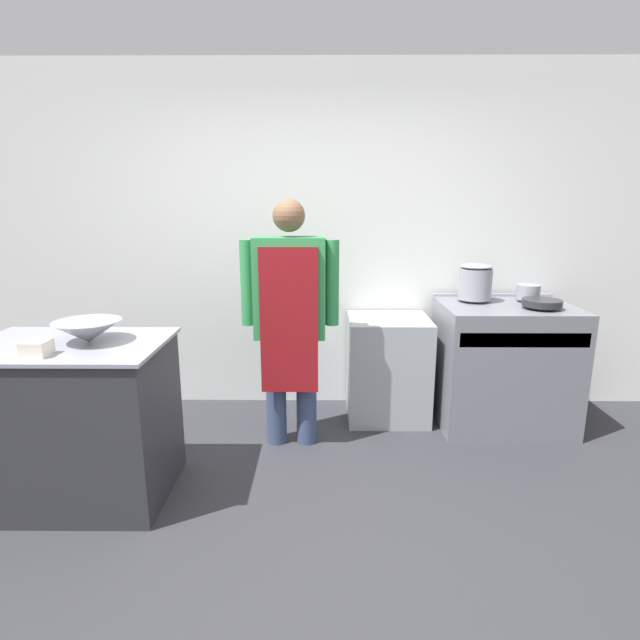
% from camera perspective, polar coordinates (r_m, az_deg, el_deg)
% --- Properties ---
extents(ground_plane, '(14.00, 14.00, 0.00)m').
position_cam_1_polar(ground_plane, '(2.60, -0.78, -26.34)').
color(ground_plane, '#2D2D33').
extents(wall_back, '(8.00, 0.05, 2.70)m').
position_cam_1_polar(wall_back, '(4.03, -0.24, 9.02)').
color(wall_back, white).
rests_on(wall_back, ground_plane).
extents(prep_counter, '(1.04, 0.72, 0.91)m').
position_cam_1_polar(prep_counter, '(3.18, -26.12, -10.31)').
color(prep_counter, '#2D2D33').
rests_on(prep_counter, ground_plane).
extents(stove, '(0.95, 0.72, 0.94)m').
position_cam_1_polar(stove, '(4.01, 20.16, -4.82)').
color(stove, slate).
rests_on(stove, ground_plane).
extents(fridge_unit, '(0.61, 0.57, 0.79)m').
position_cam_1_polar(fridge_unit, '(3.93, 7.73, -5.45)').
color(fridge_unit, '#93999E').
rests_on(fridge_unit, ground_plane).
extents(person_cook, '(0.65, 0.24, 1.68)m').
position_cam_1_polar(person_cook, '(3.32, -3.45, 1.13)').
color(person_cook, '#38476B').
rests_on(person_cook, ground_plane).
extents(mixing_bowl, '(0.36, 0.36, 0.12)m').
position_cam_1_polar(mixing_bowl, '(2.99, -25.00, -1.20)').
color(mixing_bowl, gray).
rests_on(mixing_bowl, prep_counter).
extents(plastic_tub, '(0.12, 0.12, 0.08)m').
position_cam_1_polar(plastic_tub, '(2.85, -29.66, -2.82)').
color(plastic_tub, silver).
rests_on(plastic_tub, prep_counter).
extents(stock_pot, '(0.24, 0.24, 0.27)m').
position_cam_1_polar(stock_pot, '(3.92, 17.32, 4.25)').
color(stock_pot, gray).
rests_on(stock_pot, stove).
extents(saute_pan, '(0.27, 0.27, 0.05)m').
position_cam_1_polar(saute_pan, '(3.84, 24.04, 1.81)').
color(saute_pan, '#262628').
rests_on(saute_pan, stove).
extents(sauce_pot, '(0.17, 0.17, 0.11)m').
position_cam_1_polar(sauce_pot, '(4.07, 22.69, 2.98)').
color(sauce_pot, gray).
rests_on(sauce_pot, stove).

